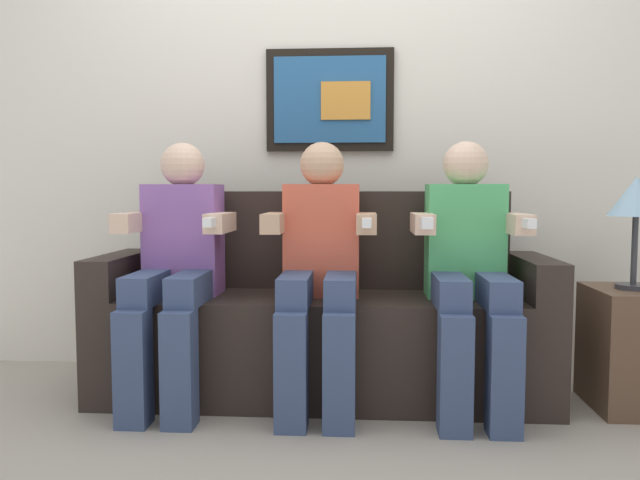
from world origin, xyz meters
name	(u,v)px	position (x,y,z in m)	size (l,w,h in m)	color
ground_plane	(317,419)	(0.00, 0.00, 0.00)	(5.66, 5.66, 0.00)	#9E9384
back_wall_assembly	(328,111)	(0.00, 0.76, 1.30)	(4.35, 0.10, 2.60)	silver
couch	(323,324)	(0.00, 0.33, 0.31)	(1.95, 0.58, 0.90)	#2D231E
person_on_left	(176,261)	(-0.61, 0.16, 0.61)	(0.46, 0.56, 1.11)	#8C59A5
person_in_middle	(320,263)	(0.00, 0.16, 0.61)	(0.46, 0.56, 1.11)	#D8593F
person_on_right	(469,264)	(0.61, 0.16, 0.61)	(0.46, 0.56, 1.11)	#4CB266
table_lamp	(636,202)	(1.28, 0.21, 0.86)	(0.22, 0.22, 0.46)	#333338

